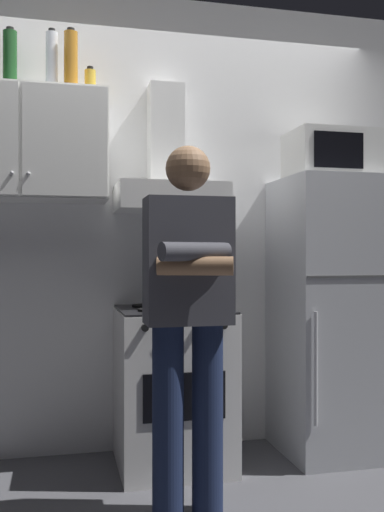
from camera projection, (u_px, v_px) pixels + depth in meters
ground_plane at (192, 482)px, 2.89m from camera, size 7.00×7.00×0.00m
back_wall_tiled at (170, 223)px, 3.47m from camera, size 4.80×0.10×2.70m
upper_cabinet at (22, 144)px, 3.06m from camera, size 0.90×0.37×0.60m
stove_oven at (173, 386)px, 3.12m from camera, size 0.60×0.62×0.87m
range_hood at (169, 177)px, 3.24m from camera, size 0.60×0.44×0.75m
refrigerator at (332, 315)px, 3.33m from camera, size 0.60×0.62×1.60m
microwave at (330, 156)px, 3.35m from camera, size 0.48×0.37×0.28m
person_standing at (188, 313)px, 2.52m from camera, size 0.38×0.33×1.64m
cooking_pot at (201, 298)px, 3.03m from camera, size 0.28×0.18×0.10m
bottle_vodka_clear at (52, 61)px, 3.10m from camera, size 0.07×0.07×0.34m
bottle_liquor_amber at (71, 61)px, 3.08m from camera, size 0.07×0.07×0.33m
bottle_wine_green at (10, 60)px, 3.06m from camera, size 0.07×0.07×0.33m
bottle_spice_jar at (90, 81)px, 3.15m from camera, size 0.06×0.06×0.15m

